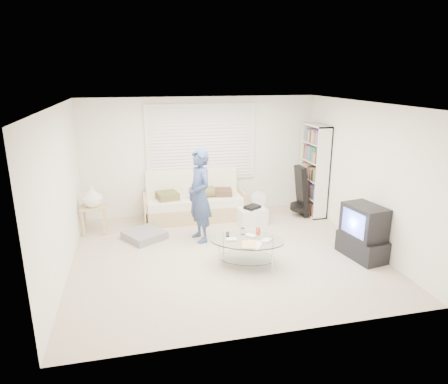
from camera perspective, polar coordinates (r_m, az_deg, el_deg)
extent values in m
plane|color=tan|center=(6.88, 0.12, -8.84)|extent=(5.00, 5.00, 0.00)
cube|color=white|center=(8.59, -3.29, 5.11)|extent=(5.00, 0.02, 2.50)
cube|color=white|center=(4.39, 6.81, -6.30)|extent=(5.00, 0.02, 2.50)
cube|color=white|center=(6.38, -22.32, -0.16)|extent=(0.02, 4.50, 2.50)
cube|color=white|center=(7.40, 19.35, 2.33)|extent=(0.02, 4.50, 2.50)
cube|color=white|center=(6.23, 0.13, 12.42)|extent=(5.00, 4.50, 0.02)
cube|color=white|center=(8.51, -3.29, 7.05)|extent=(2.32, 0.06, 1.62)
cube|color=black|center=(8.49, -3.27, 7.04)|extent=(2.20, 0.01, 1.50)
cube|color=silver|center=(8.47, -3.24, 7.01)|extent=(2.16, 0.04, 1.50)
cube|color=silver|center=(8.49, -3.26, 7.03)|extent=(2.32, 0.08, 1.62)
cube|color=tan|center=(8.44, -4.22, -2.77)|extent=(2.03, 0.81, 0.33)
cube|color=#EEE7C7|center=(8.35, -4.24, -1.23)|extent=(1.95, 0.75, 0.16)
cube|color=#EEE7C7|center=(8.59, -4.64, 1.39)|extent=(1.95, 0.23, 0.62)
cube|color=tan|center=(8.32, -11.18, -2.45)|extent=(0.06, 0.81, 0.57)
cube|color=tan|center=(8.60, 2.47, -1.51)|extent=(0.06, 0.81, 0.57)
cube|color=brown|center=(8.21, -8.09, -0.54)|extent=(0.48, 0.48, 0.14)
cylinder|color=brown|center=(8.26, -3.15, -0.01)|extent=(0.51, 0.22, 0.22)
cube|color=#493424|center=(8.41, -0.15, -0.03)|extent=(0.42, 0.42, 0.12)
cube|color=slate|center=(7.59, -11.27, -6.07)|extent=(0.88, 0.88, 0.14)
cube|color=tan|center=(7.96, -18.19, -2.08)|extent=(0.47, 0.38, 0.04)
cube|color=tan|center=(7.93, -19.45, -4.29)|extent=(0.04, 0.04, 0.51)
cube|color=tan|center=(7.90, -16.73, -4.14)|extent=(0.04, 0.04, 0.51)
cube|color=tan|center=(8.20, -19.26, -3.60)|extent=(0.04, 0.04, 0.51)
cube|color=tan|center=(8.16, -16.62, -3.45)|extent=(0.04, 0.04, 0.51)
imported|color=white|center=(7.90, -18.33, -0.59)|extent=(0.38, 0.38, 0.40)
cube|color=white|center=(8.73, 12.79, 3.03)|extent=(0.31, 0.82, 1.94)
cube|color=black|center=(8.62, 11.05, 0.15)|extent=(0.26, 0.39, 1.08)
cylinder|color=black|center=(8.71, 10.68, -2.13)|extent=(0.39, 0.40, 0.15)
cylinder|color=white|center=(8.62, 4.82, -3.43)|extent=(0.23, 0.23, 0.03)
cylinder|color=white|center=(8.57, 4.84, -2.51)|extent=(0.03, 0.03, 0.29)
cylinder|color=white|center=(8.50, 4.88, -0.99)|extent=(0.35, 0.16, 0.34)
cylinder|color=white|center=(8.50, 4.88, -0.99)|extent=(0.10, 0.07, 0.09)
cube|color=white|center=(8.15, 4.04, -3.45)|extent=(0.59, 0.44, 0.33)
cube|color=black|center=(8.09, 4.06, -2.16)|extent=(0.38, 0.35, 0.06)
cube|color=black|center=(7.09, 19.06, -7.38)|extent=(0.57, 0.89, 0.37)
cube|color=black|center=(6.92, 19.41, -3.96)|extent=(0.57, 0.76, 0.53)
cube|color=#6572F2|center=(6.78, 18.02, -4.24)|extent=(0.11, 0.53, 0.41)
ellipsoid|color=silver|center=(6.34, 3.30, -6.86)|extent=(1.38, 1.13, 0.02)
ellipsoid|color=silver|center=(6.47, 3.26, -9.32)|extent=(1.05, 0.86, 0.01)
cylinder|color=silver|center=(6.26, -0.71, -9.42)|extent=(0.03, 0.03, 0.41)
cylinder|color=silver|center=(6.21, 6.92, -9.80)|extent=(0.03, 0.03, 0.41)
cylinder|color=silver|center=(6.69, -0.10, -7.65)|extent=(0.03, 0.03, 0.41)
cylinder|color=silver|center=(6.64, 7.00, -7.99)|extent=(0.03, 0.03, 0.41)
cube|color=white|center=(6.27, 1.06, -6.83)|extent=(0.17, 0.12, 0.04)
cube|color=white|center=(6.43, 3.87, -6.28)|extent=(0.19, 0.19, 0.04)
cube|color=white|center=(6.27, 6.04, -6.94)|extent=(0.19, 0.19, 0.04)
cylinder|color=silver|center=(6.50, 2.69, -5.63)|extent=(0.07, 0.07, 0.11)
cylinder|color=#D95639|center=(6.51, 4.89, -5.61)|extent=(0.07, 0.07, 0.12)
cube|color=black|center=(6.48, 0.53, -6.09)|extent=(0.09, 0.19, 0.02)
cube|color=white|center=(6.15, 4.17, -7.50)|extent=(0.38, 0.40, 0.01)
cube|color=tan|center=(6.13, 3.65, -7.49)|extent=(0.29, 0.34, 0.01)
imported|color=navy|center=(7.16, -3.50, -0.56)|extent=(0.56, 0.70, 1.70)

